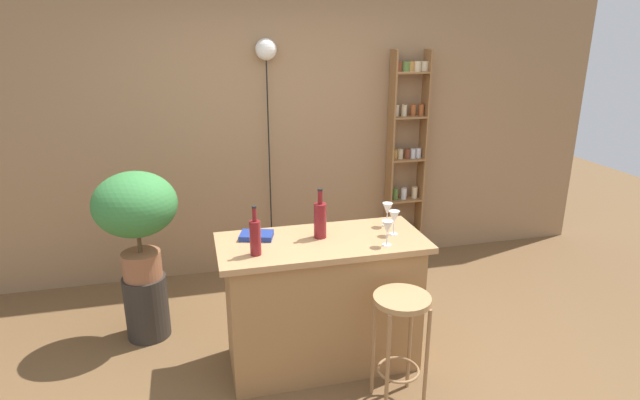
{
  "coord_description": "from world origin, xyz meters",
  "views": [
    {
      "loc": [
        -0.77,
        -2.72,
        2.2
      ],
      "look_at": [
        0.05,
        0.55,
        1.1
      ],
      "focal_mm": 29.2,
      "sensor_mm": 36.0,
      "label": 1
    }
  ],
  "objects_px": {
    "plant_stool": "(147,306)",
    "wine_glass_right": "(387,228)",
    "bar_stool": "(401,325)",
    "potted_plant": "(136,210)",
    "cookbook": "(257,236)",
    "bottle_wine_red": "(255,237)",
    "wine_glass_center": "(387,210)",
    "wine_glass_left": "(394,218)",
    "spice_shelf": "(406,154)",
    "bottle_soda_blue": "(320,219)",
    "pendant_globe_light": "(266,55)"
  },
  "relations": [
    {
      "from": "cookbook",
      "to": "bottle_soda_blue",
      "type": "bearing_deg",
      "value": 4.19
    },
    {
      "from": "plant_stool",
      "to": "wine_glass_left",
      "type": "height_order",
      "value": "wine_glass_left"
    },
    {
      "from": "spice_shelf",
      "to": "bottle_soda_blue",
      "type": "xyz_separation_m",
      "value": [
        -1.22,
        -1.45,
        -0.03
      ]
    },
    {
      "from": "bottle_wine_red",
      "to": "wine_glass_left",
      "type": "relative_size",
      "value": 1.9
    },
    {
      "from": "bottle_soda_blue",
      "to": "cookbook",
      "type": "height_order",
      "value": "bottle_soda_blue"
    },
    {
      "from": "wine_glass_left",
      "to": "bar_stool",
      "type": "bearing_deg",
      "value": -105.43
    },
    {
      "from": "bar_stool",
      "to": "wine_glass_left",
      "type": "height_order",
      "value": "wine_glass_left"
    },
    {
      "from": "bar_stool",
      "to": "wine_glass_right",
      "type": "height_order",
      "value": "wine_glass_right"
    },
    {
      "from": "spice_shelf",
      "to": "pendant_globe_light",
      "type": "xyz_separation_m",
      "value": [
        -1.32,
        0.04,
        0.93
      ]
    },
    {
      "from": "potted_plant",
      "to": "wine_glass_right",
      "type": "bearing_deg",
      "value": -27.27
    },
    {
      "from": "potted_plant",
      "to": "bottle_wine_red",
      "type": "xyz_separation_m",
      "value": [
        0.74,
        -0.75,
        0.03
      ]
    },
    {
      "from": "wine_glass_center",
      "to": "wine_glass_right",
      "type": "bearing_deg",
      "value": -111.17
    },
    {
      "from": "cookbook",
      "to": "bar_stool",
      "type": "bearing_deg",
      "value": -25.43
    },
    {
      "from": "cookbook",
      "to": "pendant_globe_light",
      "type": "height_order",
      "value": "pendant_globe_light"
    },
    {
      "from": "bottle_wine_red",
      "to": "bottle_soda_blue",
      "type": "xyz_separation_m",
      "value": [
        0.45,
        0.17,
        0.01
      ]
    },
    {
      "from": "pendant_globe_light",
      "to": "bar_stool",
      "type": "bearing_deg",
      "value": -77.96
    },
    {
      "from": "bottle_soda_blue",
      "to": "wine_glass_right",
      "type": "height_order",
      "value": "bottle_soda_blue"
    },
    {
      "from": "bottle_wine_red",
      "to": "wine_glass_left",
      "type": "height_order",
      "value": "bottle_wine_red"
    },
    {
      "from": "plant_stool",
      "to": "pendant_globe_light",
      "type": "relative_size",
      "value": 0.23
    },
    {
      "from": "bar_stool",
      "to": "potted_plant",
      "type": "height_order",
      "value": "potted_plant"
    },
    {
      "from": "plant_stool",
      "to": "cookbook",
      "type": "bearing_deg",
      "value": -31.95
    },
    {
      "from": "plant_stool",
      "to": "wine_glass_right",
      "type": "distance_m",
      "value": 1.92
    },
    {
      "from": "bottle_soda_blue",
      "to": "cookbook",
      "type": "relative_size",
      "value": 1.59
    },
    {
      "from": "bottle_wine_red",
      "to": "wine_glass_center",
      "type": "height_order",
      "value": "bottle_wine_red"
    },
    {
      "from": "bar_stool",
      "to": "bottle_wine_red",
      "type": "xyz_separation_m",
      "value": [
        -0.79,
        0.41,
        0.48
      ]
    },
    {
      "from": "wine_glass_right",
      "to": "wine_glass_center",
      "type": "bearing_deg",
      "value": 68.83
    },
    {
      "from": "wine_glass_left",
      "to": "wine_glass_center",
      "type": "relative_size",
      "value": 1.0
    },
    {
      "from": "bar_stool",
      "to": "potted_plant",
      "type": "relative_size",
      "value": 0.93
    },
    {
      "from": "wine_glass_left",
      "to": "wine_glass_center",
      "type": "height_order",
      "value": "same"
    },
    {
      "from": "bottle_soda_blue",
      "to": "wine_glass_right",
      "type": "relative_size",
      "value": 2.04
    },
    {
      "from": "potted_plant",
      "to": "bottle_wine_red",
      "type": "relative_size",
      "value": 2.55
    },
    {
      "from": "wine_glass_right",
      "to": "bottle_soda_blue",
      "type": "bearing_deg",
      "value": 148.39
    },
    {
      "from": "bottle_soda_blue",
      "to": "pendant_globe_light",
      "type": "relative_size",
      "value": 0.16
    },
    {
      "from": "bar_stool",
      "to": "wine_glass_right",
      "type": "bearing_deg",
      "value": 84.77
    },
    {
      "from": "wine_glass_left",
      "to": "wine_glass_center",
      "type": "distance_m",
      "value": 0.16
    },
    {
      "from": "bar_stool",
      "to": "spice_shelf",
      "type": "xyz_separation_m",
      "value": [
        0.87,
        2.03,
        0.52
      ]
    },
    {
      "from": "wine_glass_right",
      "to": "cookbook",
      "type": "relative_size",
      "value": 0.78
    },
    {
      "from": "potted_plant",
      "to": "bottle_soda_blue",
      "type": "bearing_deg",
      "value": -25.83
    },
    {
      "from": "wine_glass_left",
      "to": "cookbook",
      "type": "height_order",
      "value": "wine_glass_left"
    },
    {
      "from": "bottle_wine_red",
      "to": "wine_glass_center",
      "type": "bearing_deg",
      "value": 15.81
    },
    {
      "from": "spice_shelf",
      "to": "potted_plant",
      "type": "relative_size",
      "value": 2.57
    },
    {
      "from": "bottle_wine_red",
      "to": "wine_glass_center",
      "type": "distance_m",
      "value": 0.98
    },
    {
      "from": "bottle_soda_blue",
      "to": "cookbook",
      "type": "distance_m",
      "value": 0.43
    },
    {
      "from": "bottle_wine_red",
      "to": "cookbook",
      "type": "xyz_separation_m",
      "value": [
        0.04,
        0.26,
        -0.1
      ]
    },
    {
      "from": "spice_shelf",
      "to": "wine_glass_left",
      "type": "xyz_separation_m",
      "value": [
        -0.73,
        -1.52,
        -0.04
      ]
    },
    {
      "from": "bar_stool",
      "to": "potted_plant",
      "type": "distance_m",
      "value": 1.97
    },
    {
      "from": "plant_stool",
      "to": "bottle_soda_blue",
      "type": "distance_m",
      "value": 1.54
    },
    {
      "from": "potted_plant",
      "to": "wine_glass_center",
      "type": "height_order",
      "value": "potted_plant"
    },
    {
      "from": "spice_shelf",
      "to": "pendant_globe_light",
      "type": "bearing_deg",
      "value": 178.17
    },
    {
      "from": "wine_glass_left",
      "to": "pendant_globe_light",
      "type": "relative_size",
      "value": 0.08
    }
  ]
}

